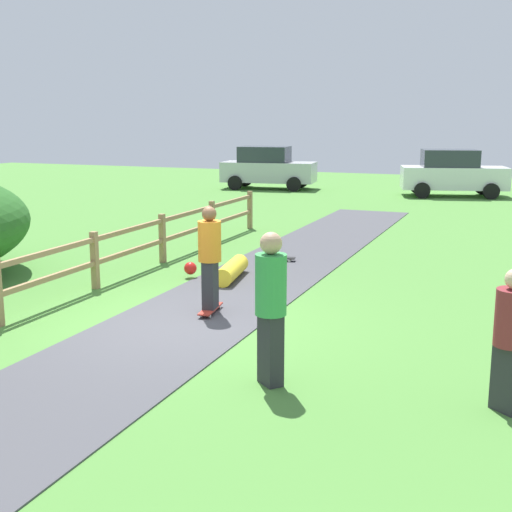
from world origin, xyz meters
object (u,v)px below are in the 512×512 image
Objects in this scene: skater_fallen at (228,270)px; skateboard_loose at (278,258)px; bystander_maroon at (511,334)px; skater_riding at (210,254)px; parked_car_silver at (268,168)px; parked_car_white at (453,173)px; bystander_green at (271,301)px.

skater_fallen reaches higher than skateboard_loose.
skater_fallen is 0.94× the size of bystander_maroon.
bystander_maroon is (4.70, -2.20, -0.12)m from skater_riding.
parked_car_silver is (-5.95, 14.89, 0.87)m from skateboard_loose.
bystander_maroon is at bearing -82.30° from parked_car_white.
skater_riding reaches higher than skater_fallen.
skater_fallen is 5.56m from bystander_green.
parked_car_white reaches higher than bystander_green.
skater_riding is 2.57m from skater_fallen.
skater_riding is 1.17× the size of skater_fallen.
skater_riding is at bearing -95.36° from parked_car_white.
skater_riding reaches higher than skateboard_loose.
parked_car_white is at bearing -0.05° from parked_car_silver.
parked_car_white is (-2.90, 21.43, 0.07)m from bystander_maroon.
parked_car_silver is at bearing 111.06° from bystander_green.
parked_car_silver is at bearing 108.29° from skater_riding.
parked_car_silver is at bearing 108.42° from skater_fallen.
skater_fallen is 0.35× the size of parked_car_silver.
skater_riding is 0.94× the size of bystander_green.
skateboard_loose is 0.44× the size of bystander_green.
parked_car_white is (8.16, -0.01, 0.00)m from parked_car_silver.
parked_car_white is at bearing 84.64° from skater_riding.
parked_car_silver is (-11.06, 21.43, 0.07)m from bystander_maroon.
parked_car_silver is at bearing 117.29° from bystander_maroon.
bystander_green is 23.24m from parked_car_silver.
skater_fallen is at bearing -98.51° from parked_car_white.
bystander_green is 21.68m from parked_car_white.
parked_car_white reaches higher than bystander_maroon.
bystander_maroon is at bearing 5.39° from bystander_green.
bystander_green reaches higher than skater_riding.
skater_riding reaches higher than bystander_maroon.
parked_car_white is (-0.19, 21.68, -0.10)m from bystander_green.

